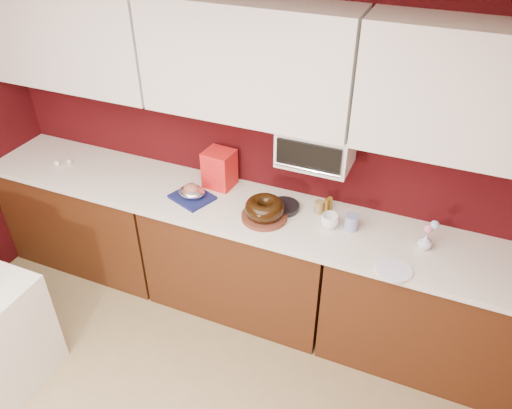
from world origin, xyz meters
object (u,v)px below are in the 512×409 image
at_px(coffee_mug, 330,220).
at_px(pandoro_box, 220,169).
at_px(toaster_oven, 316,145).
at_px(bundt_cake, 264,208).
at_px(foil_ham_nest, 192,192).
at_px(blue_jar, 352,222).
at_px(flower_vase, 425,241).

bearing_deg(coffee_mug, pandoro_box, 168.61).
distance_m(toaster_oven, pandoro_box, 0.77).
relative_size(toaster_oven, coffee_mug, 4.07).
relative_size(toaster_oven, bundt_cake, 1.74).
bearing_deg(toaster_oven, coffee_mug, -43.02).
bearing_deg(foil_ham_nest, toaster_oven, 14.91).
distance_m(toaster_oven, coffee_mug, 0.48).
bearing_deg(pandoro_box, blue_jar, -3.08).
xyz_separation_m(pandoro_box, flower_vase, (1.44, -0.15, -0.08)).
bearing_deg(toaster_oven, foil_ham_nest, -165.09).
xyz_separation_m(pandoro_box, coffee_mug, (0.86, -0.17, -0.08)).
relative_size(toaster_oven, flower_vase, 4.06).
distance_m(bundt_cake, flower_vase, 1.01).
bearing_deg(toaster_oven, pandoro_box, 178.51).
relative_size(toaster_oven, blue_jar, 4.26).
xyz_separation_m(toaster_oven, pandoro_box, (-0.69, 0.02, -0.34)).
xyz_separation_m(toaster_oven, flower_vase, (0.75, -0.13, -0.42)).
distance_m(blue_jar, flower_vase, 0.45).
bearing_deg(pandoro_box, flower_vase, -0.99).
bearing_deg(blue_jar, foil_ham_nest, -175.40).
distance_m(foil_ham_nest, blue_jar, 1.10).
distance_m(foil_ham_nest, flower_vase, 1.55).
xyz_separation_m(toaster_oven, bundt_cake, (-0.25, -0.23, -0.39)).
bearing_deg(bundt_cake, flower_vase, 5.42).
bearing_deg(foil_ham_nest, blue_jar, 4.60).
bearing_deg(bundt_cake, pandoro_box, 150.76).
xyz_separation_m(bundt_cake, blue_jar, (0.55, 0.11, -0.03)).
height_order(toaster_oven, pandoro_box, toaster_oven).
bearing_deg(foil_ham_nest, bundt_cake, -1.88).
distance_m(toaster_oven, flower_vase, 0.87).
relative_size(bundt_cake, flower_vase, 2.33).
bearing_deg(toaster_oven, flower_vase, -10.16).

